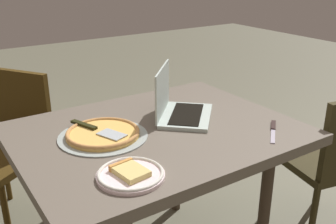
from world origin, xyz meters
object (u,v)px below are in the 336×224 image
Objects in this scene: pizza_plate at (130,174)px; pizza_tray at (103,134)px; chair_far at (334,157)px; dining_table at (157,144)px; table_knife at (273,129)px; chair_near at (9,141)px; laptop at (178,107)px.

pizza_plate reaches higher than pizza_tray.
pizza_tray is at bearing -19.04° from chair_far.
dining_table is 6.39× the size of table_knife.
table_knife is 1.48m from chair_near.
chair_far is at bearing 151.47° from laptop.
chair_near is at bearing -58.86° from dining_table.
laptop is 1.66× the size of pizza_plate.
laptop reaches higher than table_knife.
pizza_plate is at bearing 45.43° from dining_table.
pizza_plate is at bearing 0.37° from table_knife.
table_knife is (-0.43, 0.30, 0.08)m from dining_table.
table_knife is at bearing 129.56° from chair_near.
dining_table is at bearing 21.26° from laptop.
pizza_tray is at bearing 0.90° from laptop.
pizza_plate is at bearing 99.89° from chair_near.
chair_near is at bearing -50.44° from table_knife.
chair_far is at bearing 178.59° from pizza_plate.
laptop is 0.44× the size of chair_near.
table_knife is 0.22× the size of chair_far.
pizza_tray is 0.85m from chair_near.
dining_table is 0.53m from table_knife.
table_knife is at bearing 126.49° from laptop.
table_knife is at bearing 145.13° from dining_table.
table_knife is 0.53m from chair_far.
pizza_tray is 1.23m from chair_far.
pizza_tray is at bearing -99.47° from pizza_plate.
chair_far is at bearing 140.23° from chair_near.
table_knife reaches higher than dining_table.
pizza_tray is at bearing 108.54° from chair_near.
pizza_plate is 0.27× the size of chair_near.
pizza_plate reaches higher than dining_table.
laptop is 1.04× the size of pizza_tray.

